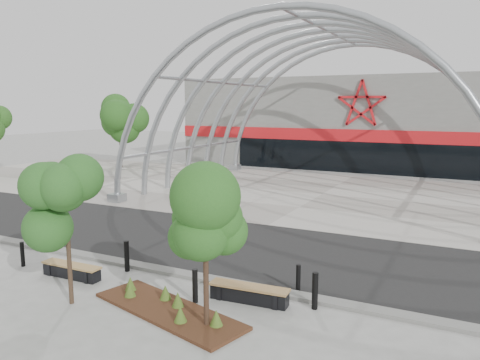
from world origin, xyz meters
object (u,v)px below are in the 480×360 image
object	(u,v)px
bench_0	(72,271)
street_tree_0	(66,206)
bench_1	(249,294)
bollard_2	(195,286)
street_tree_1	(205,216)

from	to	relation	value
bench_0	street_tree_0	bearing A→B (deg)	-43.92
street_tree_0	bench_0	world-z (taller)	street_tree_0
street_tree_0	bench_1	bearing A→B (deg)	27.72
street_tree_0	bollard_2	size ratio (longest dim) A/B	4.00
bench_0	street_tree_1	bearing A→B (deg)	-10.19
bench_1	bollard_2	xyz separation A→B (m)	(-1.36, -0.72, 0.26)
street_tree_0	bollard_2	distance (m)	4.23
street_tree_0	street_tree_1	size ratio (longest dim) A/B	0.98
bench_0	bollard_2	size ratio (longest dim) A/B	2.21
bench_1	street_tree_1	bearing A→B (deg)	-98.69
street_tree_1	bollard_2	distance (m)	2.90
street_tree_0	street_tree_1	world-z (taller)	street_tree_1
street_tree_0	bench_1	world-z (taller)	street_tree_0
street_tree_1	bollard_2	size ratio (longest dim) A/B	4.10
street_tree_1	bollard_2	xyz separation A→B (m)	(-1.07, 1.18, -2.42)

